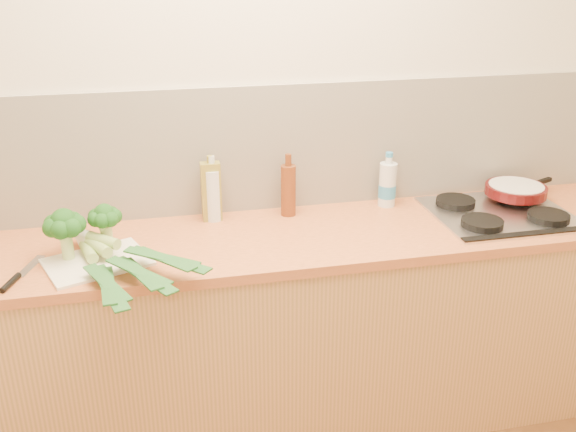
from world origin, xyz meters
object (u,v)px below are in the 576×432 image
object	(u,v)px
gas_hob	(501,212)
chopping_board	(97,262)
skillet	(516,190)
chefs_knife	(16,278)

from	to	relation	value
gas_hob	chopping_board	xyz separation A→B (m)	(-1.66, -0.10, -0.01)
skillet	gas_hob	bearing A→B (deg)	-161.98
gas_hob	chopping_board	bearing A→B (deg)	-176.54
chefs_knife	gas_hob	bearing A→B (deg)	23.86
chopping_board	chefs_knife	world-z (taller)	chefs_knife
chopping_board	skillet	size ratio (longest dim) A/B	0.94
chefs_knife	skillet	distance (m)	2.09
gas_hob	skillet	distance (m)	0.19
chopping_board	skillet	world-z (taller)	skillet
skillet	chopping_board	bearing A→B (deg)	163.79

